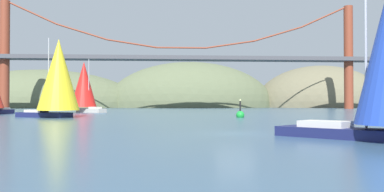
{
  "coord_description": "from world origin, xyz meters",
  "views": [
    {
      "loc": [
        -4.3,
        -24.45,
        1.97
      ],
      "look_at": [
        0.0,
        43.35,
        3.12
      ],
      "focal_mm": 36.25,
      "sensor_mm": 36.0,
      "label": 1
    }
  ],
  "objects": [
    {
      "name": "headland_right",
      "position": [
        60.0,
        135.0,
        0.0
      ],
      "size": [
        55.55,
        44.0,
        35.04
      ],
      "primitive_type": "ellipsoid",
      "color": "#6B664C",
      "rests_on": "ground_plane"
    },
    {
      "name": "headland_center",
      "position": [
        5.0,
        135.0,
        0.0
      ],
      "size": [
        69.7,
        44.0,
        37.34
      ],
      "primitive_type": "ellipsoid",
      "color": "#5B6647",
      "rests_on": "ground_plane"
    },
    {
      "name": "suspension_bridge",
      "position": [
        0.0,
        95.0,
        16.03
      ],
      "size": [
        142.37,
        6.0,
        32.96
      ],
      "color": "brown",
      "rests_on": "ground_plane"
    },
    {
      "name": "channel_buoy",
      "position": [
        5.3,
        26.2,
        0.37
      ],
      "size": [
        1.1,
        1.1,
        2.64
      ],
      "color": "green",
      "rests_on": "ground_plane"
    },
    {
      "name": "ground_plane",
      "position": [
        0.0,
        0.0,
        0.0
      ],
      "size": [
        360.0,
        360.0,
        0.0
      ],
      "primitive_type": "plane",
      "color": "#385670"
    },
    {
      "name": "sailboat_yellow_sail",
      "position": [
        -18.71,
        27.39,
        5.39
      ],
      "size": [
        9.89,
        7.7,
        10.6
      ],
      "color": "#191E4C",
      "rests_on": "ground_plane"
    },
    {
      "name": "sailboat_red_spinnaker",
      "position": [
        -21.01,
        54.48,
        5.37
      ],
      "size": [
        8.62,
        8.08,
        10.62
      ],
      "color": "#B7B2A8",
      "rests_on": "ground_plane"
    },
    {
      "name": "headland_left",
      "position": [
        -55.0,
        135.0,
        0.0
      ],
      "size": [
        81.04,
        44.0,
        30.44
      ],
      "primitive_type": "ellipsoid",
      "color": "#5B6647",
      "rests_on": "ground_plane"
    }
  ]
}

